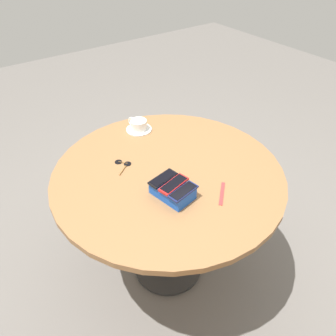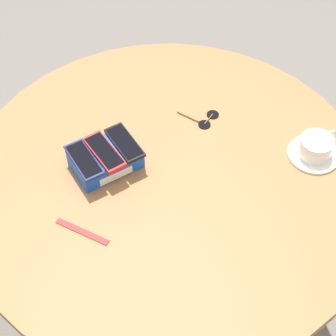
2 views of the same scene
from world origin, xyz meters
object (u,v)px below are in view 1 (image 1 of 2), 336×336
phone_navy (183,191)px  phone_black (163,178)px  saucer (139,129)px  coffee_cup (138,124)px  round_table (168,187)px  lanyard_strap (222,193)px  sunglasses (123,164)px  phone_box (172,191)px  phone_red (174,184)px

phone_navy → phone_black: same height
saucer → coffee_cup: size_ratio=1.17×
phone_black → saucer: (0.49, -0.18, -0.06)m
round_table → lanyard_strap: size_ratio=7.43×
sunglasses → lanyard_strap: bearing=-150.7°
phone_box → lanyard_strap: bearing=-122.9°
saucer → sunglasses: size_ratio=1.26×
lanyard_strap → sunglasses: (0.44, 0.25, 0.00)m
phone_black → sunglasses: size_ratio=1.27×
phone_black → sunglasses: phone_black is taller
round_table → saucer: (0.40, -0.08, 0.11)m
coffee_cup → phone_navy: bearing=165.7°
round_table → saucer: size_ratio=7.71×
saucer → phone_black: bearing=160.1°
round_table → phone_navy: size_ratio=7.66×
coffee_cup → lanyard_strap: coffee_cup is taller
round_table → phone_red: bearing=152.6°
saucer → sunglasses: (-0.22, 0.23, -0.00)m
phone_navy → phone_box: bearing=10.9°
phone_black → saucer: size_ratio=1.01×
phone_navy → coffee_cup: bearing=-14.3°
phone_box → phone_red: phone_red is taller
phone_box → phone_navy: phone_navy is taller
phone_box → round_table: bearing=-29.3°
phone_box → saucer: 0.57m
phone_box → sunglasses: bearing=11.2°
phone_black → coffee_cup: size_ratio=1.18×
round_table → lanyard_strap: lanyard_strap is taller
phone_navy → saucer: bearing=-14.4°
phone_red → lanyard_strap: size_ratio=1.01×
saucer → phone_red: bearing=163.5°
saucer → coffee_cup: (0.00, 0.00, 0.03)m
round_table → phone_black: 0.21m
phone_navy → sunglasses: size_ratio=1.27×
phone_box → phone_black: (0.06, 0.01, 0.03)m
phone_navy → phone_red: size_ratio=0.96×
phone_black → lanyard_strap: 0.27m
sunglasses → phone_black: bearing=-168.2°
phone_box → phone_black: bearing=8.4°
coffee_cup → saucer: bearing=-164.1°
coffee_cup → round_table: bearing=168.2°
round_table → coffee_cup: size_ratio=9.02×
phone_box → lanyard_strap: phone_box is taller
round_table → coffee_cup: (0.40, -0.08, 0.14)m
coffee_cup → lanyard_strap: (-0.67, -0.02, -0.03)m
phone_red → sunglasses: 0.34m
round_table → lanyard_strap: (-0.27, -0.10, 0.10)m
phone_box → coffee_cup: coffee_cup is taller
phone_navy → phone_black: (0.12, 0.02, 0.00)m
phone_navy → saucer: size_ratio=1.01×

